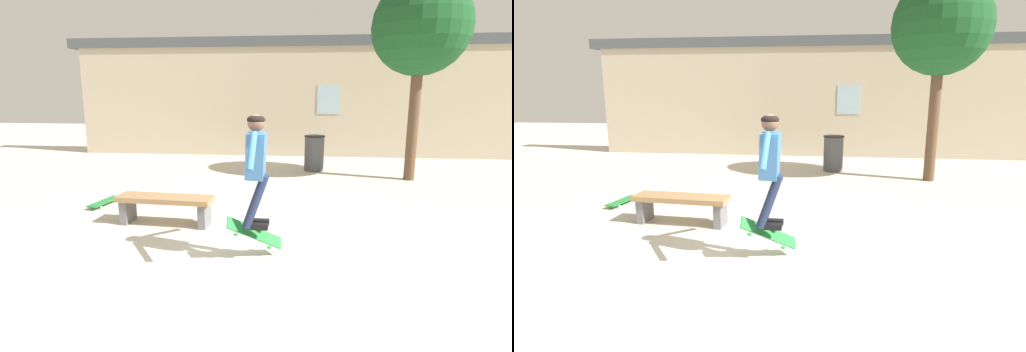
# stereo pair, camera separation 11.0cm
# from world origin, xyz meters

# --- Properties ---
(ground_plane) EXTENTS (40.00, 40.00, 0.00)m
(ground_plane) POSITION_xyz_m (0.00, 0.00, 0.00)
(ground_plane) COLOR beige
(building_backdrop) EXTENTS (14.74, 0.52, 4.59)m
(building_backdrop) POSITION_xyz_m (0.03, 8.49, 1.96)
(building_backdrop) COLOR #B7A88E
(building_backdrop) RESTS_ON ground_plane
(tree_right) EXTENTS (2.18, 2.18, 4.61)m
(tree_right) POSITION_xyz_m (2.92, 5.07, 3.49)
(tree_right) COLOR brown
(tree_right) RESTS_ON ground_plane
(park_bench) EXTENTS (1.57, 0.54, 0.47)m
(park_bench) POSITION_xyz_m (-1.87, 1.25, 0.34)
(park_bench) COLOR #99754C
(park_bench) RESTS_ON ground_plane
(trash_bin) EXTENTS (0.56, 0.56, 0.95)m
(trash_bin) POSITION_xyz_m (0.66, 5.96, 0.50)
(trash_bin) COLOR #47474C
(trash_bin) RESTS_ON ground_plane
(skater) EXTENTS (0.33, 1.25, 1.41)m
(skater) POSITION_xyz_m (-0.28, 0.05, 1.28)
(skater) COLOR teal
(skateboard_flipping) EXTENTS (0.68, 0.47, 0.49)m
(skateboard_flipping) POSITION_xyz_m (-0.31, 0.08, 0.34)
(skateboard_flipping) COLOR #237F38
(skateboard_resting) EXTENTS (0.33, 0.82, 0.08)m
(skateboard_resting) POSITION_xyz_m (-3.38, 2.19, 0.07)
(skateboard_resting) COLOR #237F38
(skateboard_resting) RESTS_ON ground_plane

